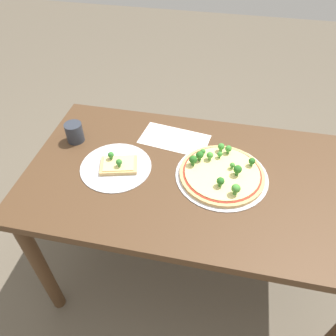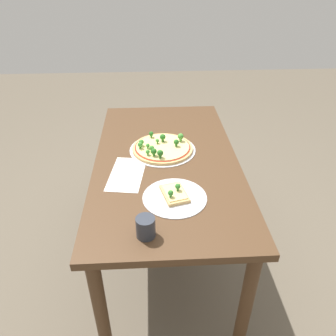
% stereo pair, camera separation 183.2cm
% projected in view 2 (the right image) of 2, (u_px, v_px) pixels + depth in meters
% --- Properties ---
extents(ground_plane, '(8.00, 8.00, 0.00)m').
position_uv_depth(ground_plane, '(167.00, 255.00, 2.16)').
color(ground_plane, brown).
extents(dining_table, '(1.38, 0.75, 0.75)m').
position_uv_depth(dining_table, '(166.00, 174.00, 1.80)').
color(dining_table, '#4C331E').
rests_on(dining_table, ground_plane).
extents(pizza_tray_whole, '(0.37, 0.37, 0.07)m').
position_uv_depth(pizza_tray_whole, '(162.00, 148.00, 1.81)').
color(pizza_tray_whole, silver).
rests_on(pizza_tray_whole, dining_table).
extents(pizza_tray_slice, '(0.29, 0.29, 0.06)m').
position_uv_depth(pizza_tray_slice, '(175.00, 195.00, 1.46)').
color(pizza_tray_slice, silver).
rests_on(pizza_tray_slice, dining_table).
extents(drinking_cup, '(0.07, 0.07, 0.09)m').
position_uv_depth(drinking_cup, '(146.00, 227.00, 1.24)').
color(drinking_cup, '#2D333D').
rests_on(drinking_cup, dining_table).
extents(paper_menu, '(0.32, 0.20, 0.00)m').
position_uv_depth(paper_menu, '(127.00, 174.00, 1.62)').
color(paper_menu, white).
rests_on(paper_menu, dining_table).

